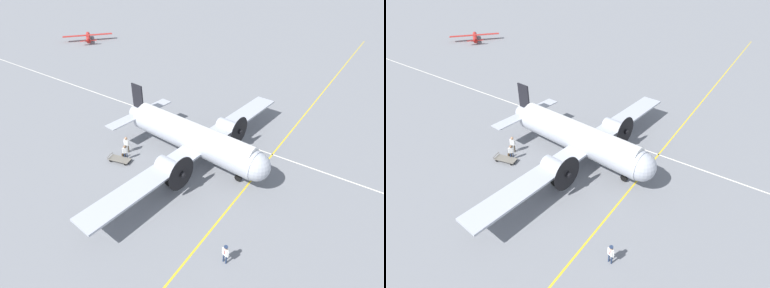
% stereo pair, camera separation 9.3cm
% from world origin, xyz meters
% --- Properties ---
extents(ground_plane, '(300.00, 300.00, 0.00)m').
position_xyz_m(ground_plane, '(0.00, 0.00, 0.00)').
color(ground_plane, slate).
extents(apron_line_eastwest, '(120.00, 0.16, 0.01)m').
position_xyz_m(apron_line_eastwest, '(0.00, 6.54, 0.00)').
color(apron_line_eastwest, gold).
rests_on(apron_line_eastwest, ground_plane).
extents(apron_line_northsouth, '(0.16, 120.00, 0.01)m').
position_xyz_m(apron_line_northsouth, '(-5.38, 0.00, 0.00)').
color(apron_line_northsouth, silver).
rests_on(apron_line_northsouth, ground_plane).
extents(airliner_main, '(26.89, 16.93, 6.06)m').
position_xyz_m(airliner_main, '(0.04, 0.46, 2.60)').
color(airliner_main, '#ADB2BC').
rests_on(airliner_main, ground_plane).
extents(crew_foreground, '(0.32, 0.55, 1.66)m').
position_xyz_m(crew_foreground, '(8.69, 8.79, 1.04)').
color(crew_foreground, navy).
rests_on(crew_foreground, ground_plane).
extents(passenger_boarding, '(0.46, 0.41, 1.69)m').
position_xyz_m(passenger_boarding, '(3.99, -5.43, 1.04)').
color(passenger_boarding, navy).
rests_on(passenger_boarding, ground_plane).
extents(ramp_agent, '(0.36, 0.59, 1.86)m').
position_xyz_m(ramp_agent, '(2.97, -6.24, 1.14)').
color(ramp_agent, '#473D2D').
rests_on(ramp_agent, ground_plane).
extents(suitcase_near_door, '(0.45, 0.15, 0.62)m').
position_xyz_m(suitcase_near_door, '(3.91, -5.83, 0.29)').
color(suitcase_near_door, '#47331E').
rests_on(suitcase_near_door, ground_plane).
extents(baggage_cart, '(1.50, 2.42, 0.56)m').
position_xyz_m(baggage_cart, '(4.64, -5.72, 0.28)').
color(baggage_cart, '#6B665B').
rests_on(baggage_cart, ground_plane).
extents(light_aircraft_distant, '(9.37, 8.25, 2.09)m').
position_xyz_m(light_aircraft_distant, '(-24.18, -46.00, 0.85)').
color(light_aircraft_distant, '#B2231E').
rests_on(light_aircraft_distant, ground_plane).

